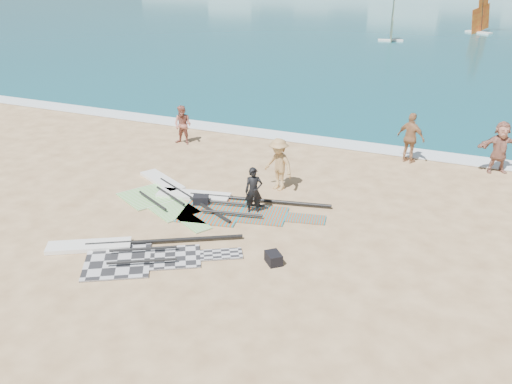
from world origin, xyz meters
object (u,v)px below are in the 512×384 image
at_px(gear_bag_far, 274,258).
at_px(beachgoer_back, 411,138).
at_px(rig_green, 166,194).
at_px(beachgoer_left, 183,125).
at_px(rig_grey, 127,252).
at_px(beachgoer_right, 500,147).
at_px(person_wetsuit, 254,191).
at_px(rig_orange, 224,205).
at_px(gear_bag_near, 201,200).
at_px(beachgoer_mid, 279,164).

distance_m(gear_bag_far, beachgoer_back, 9.56).
xyz_separation_m(rig_green, beachgoer_left, (-2.25, 5.04, 0.78)).
xyz_separation_m(rig_grey, gear_bag_far, (3.87, 1.13, 0.10)).
distance_m(beachgoer_left, beachgoer_back, 9.33).
xyz_separation_m(beachgoer_left, beachgoer_back, (9.20, 1.55, 0.16)).
height_order(gear_bag_far, beachgoer_left, beachgoer_left).
relative_size(rig_green, beachgoer_right, 2.49).
distance_m(person_wetsuit, beachgoer_right, 9.74).
bearing_deg(rig_grey, gear_bag_far, -14.44).
bearing_deg(rig_green, beachgoer_back, 72.71).
bearing_deg(rig_grey, beachgoer_left, 80.31).
relative_size(rig_grey, gear_bag_far, 10.65).
bearing_deg(beachgoer_back, rig_orange, 75.15).
bearing_deg(person_wetsuit, gear_bag_near, 154.04).
height_order(beachgoer_left, beachgoer_right, beachgoer_right).
relative_size(person_wetsuit, beachgoer_left, 0.92).
bearing_deg(beachgoer_mid, gear_bag_near, -107.31).
bearing_deg(beachgoer_left, gear_bag_near, -54.68).
distance_m(gear_bag_far, beachgoer_right, 10.86).
bearing_deg(person_wetsuit, rig_orange, 145.15).
bearing_deg(person_wetsuit, rig_grey, -148.87).
distance_m(beachgoer_mid, beachgoer_right, 8.37).
bearing_deg(beachgoer_mid, beachgoer_right, 56.82).
height_order(rig_orange, person_wetsuit, person_wetsuit).
relative_size(rig_grey, rig_orange, 0.90).
height_order(rig_grey, beachgoer_back, beachgoer_back).
distance_m(beachgoer_mid, beachgoer_back, 5.87).
xyz_separation_m(beachgoer_left, beachgoer_right, (12.40, 1.77, 0.15)).
distance_m(beachgoer_left, beachgoer_mid, 6.32).
bearing_deg(beachgoer_left, beachgoer_right, 8.15).
distance_m(rig_grey, beachgoer_left, 9.57).
bearing_deg(beachgoer_mid, rig_orange, -96.87).
xyz_separation_m(rig_orange, beachgoer_mid, (1.11, 2.02, 0.87)).
relative_size(beachgoer_mid, beachgoer_right, 0.94).
relative_size(beachgoer_mid, beachgoer_back, 0.93).
bearing_deg(gear_bag_near, beachgoer_left, 125.27).
relative_size(rig_green, gear_bag_far, 9.65).
bearing_deg(beachgoer_back, rig_green, 64.47).
height_order(rig_grey, person_wetsuit, person_wetsuit).
distance_m(rig_orange, beachgoer_back, 8.19).
bearing_deg(rig_green, rig_orange, 29.10).
height_order(person_wetsuit, beachgoer_left, beachgoer_left).
bearing_deg(beachgoer_mid, gear_bag_far, -48.00).
bearing_deg(beachgoer_back, gear_bag_near, 72.19).
bearing_deg(person_wetsuit, beachgoer_back, 32.22).
distance_m(gear_bag_far, beachgoer_left, 10.68).
relative_size(gear_bag_far, beachgoer_left, 0.30).
xyz_separation_m(gear_bag_near, beachgoer_back, (5.48, 6.81, 0.82)).
distance_m(rig_green, beachgoer_left, 5.58).
bearing_deg(beachgoer_right, rig_grey, -153.08).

